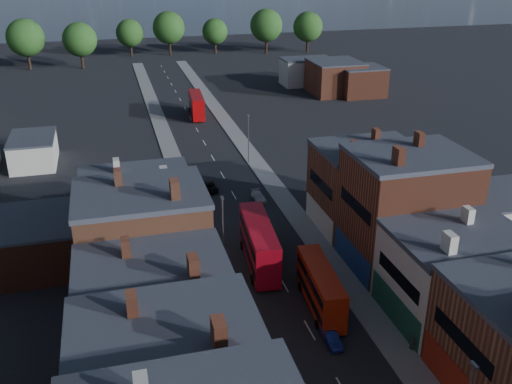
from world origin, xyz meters
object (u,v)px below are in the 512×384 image
bus_2 (197,105)px  car_3 (259,197)px  ped_3 (412,342)px  bus_0 (259,243)px  bus_1 (321,287)px  car_1 (331,338)px  car_2 (210,187)px

bus_2 → car_3: (1.45, -43.92, -1.94)m
car_3 → ped_3: (4.74, -34.38, 0.38)m
bus_0 → bus_1: (3.66, -9.42, -0.39)m
car_3 → car_1: bearing=-94.2°
bus_1 → car_2: bearing=103.9°
car_1 → car_2: car_2 is taller
bus_0 → bus_1: bearing=-63.8°
bus_2 → bus_0: bearing=-88.6°
bus_2 → car_2: (-4.44, -38.75, -1.92)m
bus_1 → car_2: 31.85m
car_1 → car_2: (-4.13, 36.77, 0.02)m
car_1 → car_3: 31.65m
car_2 → bus_0: bearing=-87.6°
bus_1 → bus_2: bus_2 is taller
bus_0 → bus_2: bearing=92.2°
car_3 → car_2: bearing=137.8°
bus_1 → car_2: size_ratio=2.51×
car_3 → ped_3: bearing=-83.2°
car_2 → car_3: car_2 is taller
bus_1 → car_2: bus_1 is taller
car_1 → ped_3: ped_3 is taller
car_2 → ped_3: 40.95m
ped_3 → bus_1: bearing=12.8°
bus_0 → car_1: size_ratio=3.61×
bus_2 → car_1: size_ratio=3.27×
bus_1 → car_1: (-0.96, -5.38, -1.80)m
bus_2 → bus_1: bearing=-85.2°
bus_2 → ped_3: size_ratio=6.75×
bus_1 → bus_0: bearing=115.9°
bus_2 → car_1: bus_2 is taller
car_3 → bus_1: bearing=-92.8°
bus_0 → car_3: bearing=80.1°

